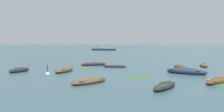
{
  "coord_description": "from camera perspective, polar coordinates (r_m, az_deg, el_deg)",
  "views": [
    {
      "loc": [
        0.43,
        -5.57,
        2.98
      ],
      "look_at": [
        -1.6,
        44.58,
        0.49
      ],
      "focal_mm": 39.49,
      "sensor_mm": 36.0,
      "label": 1
    }
  ],
  "objects": [
    {
      "name": "rowboat_2",
      "position": [
        31.19,
        0.61,
        -2.42
      ],
      "size": [
        3.09,
        1.05,
        0.38
      ],
      "color": "#2D2826",
      "rests_on": "ground"
    },
    {
      "name": "mooring_buoy",
      "position": [
        23.79,
        -14.69,
        -4.18
      ],
      "size": [
        0.49,
        0.49,
        1.15
      ],
      "color": "silver",
      "rests_on": "ground"
    },
    {
      "name": "rowboat_9",
      "position": [
        34.5,
        20.45,
        -2.02
      ],
      "size": [
        1.75,
        3.8,
        0.53
      ],
      "color": "brown",
      "rests_on": "ground"
    },
    {
      "name": "weed_patch_5",
      "position": [
        30.84,
        15.77,
        -2.81
      ],
      "size": [
        1.95,
        1.96,
        0.14
      ],
      "primitive_type": "ellipsoid",
      "rotation": [
        0.0,
        0.0,
        0.53
      ],
      "color": "#2D5628",
      "rests_on": "ground"
    },
    {
      "name": "weed_patch_0",
      "position": [
        22.34,
        6.76,
        -4.85
      ],
      "size": [
        3.32,
        2.79,
        0.14
      ],
      "primitive_type": "ellipsoid",
      "rotation": [
        0.0,
        0.0,
        0.48
      ],
      "color": "#38662D",
      "rests_on": "ground"
    },
    {
      "name": "ground_plane",
      "position": [
        1505.57,
        2.31,
        2.73
      ],
      "size": [
        6000.0,
        6000.0,
        0.0
      ],
      "primitive_type": "plane",
      "color": "#385660"
    },
    {
      "name": "rowboat_6",
      "position": [
        31.16,
        15.5,
        -2.43
      ],
      "size": [
        1.21,
        3.96,
        0.55
      ],
      "color": "#4C3323",
      "rests_on": "ground"
    },
    {
      "name": "rowboat_7",
      "position": [
        26.91,
        -10.97,
        -3.15
      ],
      "size": [
        1.83,
        4.24,
        0.63
      ],
      "color": "brown",
      "rests_on": "ground"
    },
    {
      "name": "rowboat_3",
      "position": [
        18.78,
        -5.29,
        -5.81
      ],
      "size": [
        3.05,
        3.41,
        0.52
      ],
      "color": "brown",
      "rests_on": "ground"
    },
    {
      "name": "rowboat_8",
      "position": [
        34.01,
        -4.27,
        -1.91
      ],
      "size": [
        3.71,
        2.36,
        0.53
      ],
      "color": "#2D2826",
      "rests_on": "ground"
    },
    {
      "name": "rowboat_4",
      "position": [
        20.63,
        23.64,
        -5.23
      ],
      "size": [
        3.53,
        3.48,
        0.54
      ],
      "color": "brown",
      "rests_on": "ground"
    },
    {
      "name": "rowboat_5",
      "position": [
        28.03,
        -20.68,
        -3.07
      ],
      "size": [
        1.77,
        3.2,
        0.59
      ],
      "color": "#2D2826",
      "rests_on": "ground"
    },
    {
      "name": "mountain_2",
      "position": [
        2190.6,
        -1.21,
        7.03
      ],
      "size": [
        1380.97,
        1380.97,
        325.92
      ],
      "primitive_type": "cone",
      "color": "slate",
      "rests_on": "ground"
    },
    {
      "name": "mountain_3",
      "position": [
        2171.91,
        17.1,
        9.19
      ],
      "size": [
        1798.71,
        1798.71,
        495.8
      ],
      "primitive_type": "cone",
      "color": "slate",
      "rests_on": "ground"
    },
    {
      "name": "weed_patch_4",
      "position": [
        19.83,
        24.17,
        -6.06
      ],
      "size": [
        2.25,
        2.58,
        0.14
      ],
      "primitive_type": "ellipsoid",
      "rotation": [
        0.0,
        0.0,
        2.87
      ],
      "color": "#38662D",
      "rests_on": "ground"
    },
    {
      "name": "ferry_1",
      "position": [
        112.64,
        -1.92,
        1.55
      ],
      "size": [
        11.37,
        6.52,
        2.54
      ],
      "color": "navy",
      "rests_on": "ground"
    },
    {
      "name": "rowboat_0",
      "position": [
        25.64,
        16.77,
        -3.44
      ],
      "size": [
        4.2,
        3.68,
        0.75
      ],
      "color": "navy",
      "rests_on": "ground"
    },
    {
      "name": "weed_patch_1",
      "position": [
        29.96,
        -6.1,
        -2.89
      ],
      "size": [
        2.27,
        2.24,
        0.14
      ],
      "primitive_type": "ellipsoid",
      "rotation": [
        0.0,
        0.0,
        2.56
      ],
      "color": "#38662D",
      "rests_on": "ground"
    },
    {
      "name": "rowboat_1",
      "position": [
        17.01,
        12.15,
        -6.75
      ],
      "size": [
        2.51,
        3.6,
        0.53
      ],
      "color": "#2D2826",
      "rests_on": "ground"
    }
  ]
}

